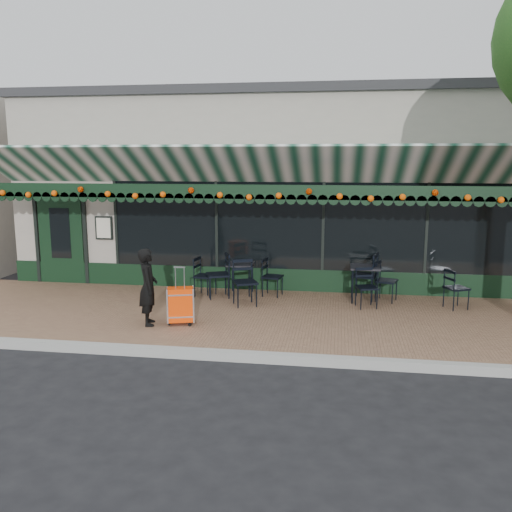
# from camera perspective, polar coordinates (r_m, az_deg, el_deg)

# --- Properties ---
(ground) EXTENTS (80.00, 80.00, 0.00)m
(ground) POSITION_cam_1_polar(r_m,az_deg,el_deg) (8.70, -3.42, -10.67)
(ground) COLOR black
(ground) RESTS_ON ground
(sidewalk) EXTENTS (18.00, 4.00, 0.15)m
(sidewalk) POSITION_cam_1_polar(r_m,az_deg,el_deg) (10.54, -1.12, -6.46)
(sidewalk) COLOR brown
(sidewalk) RESTS_ON ground
(curb) EXTENTS (18.00, 0.16, 0.15)m
(curb) POSITION_cam_1_polar(r_m,az_deg,el_deg) (8.60, -3.53, -10.39)
(curb) COLOR #9E9E99
(curb) RESTS_ON ground
(restaurant_building) EXTENTS (12.00, 9.60, 4.50)m
(restaurant_building) POSITION_cam_1_polar(r_m,az_deg,el_deg) (15.90, 2.49, 7.24)
(restaurant_building) COLOR #A79E91
(restaurant_building) RESTS_ON ground
(woman) EXTENTS (0.48, 0.59, 1.39)m
(woman) POSITION_cam_1_polar(r_m,az_deg,el_deg) (9.86, -11.29, -3.21)
(woman) COLOR black
(woman) RESTS_ON sidewalk
(suitcase) EXTENTS (0.51, 0.37, 1.05)m
(suitcase) POSITION_cam_1_polar(r_m,az_deg,el_deg) (9.85, -7.95, -5.16)
(suitcase) COLOR #FF4108
(suitcase) RESTS_ON sidewalk
(cafe_table_a) EXTENTS (0.60, 0.60, 0.74)m
(cafe_table_a) POSITION_cam_1_polar(r_m,az_deg,el_deg) (11.49, 11.40, -1.43)
(cafe_table_a) COLOR black
(cafe_table_a) RESTS_ON sidewalk
(cafe_table_b) EXTENTS (0.55, 0.55, 0.68)m
(cafe_table_b) POSITION_cam_1_polar(r_m,az_deg,el_deg) (11.88, -1.64, -1.13)
(cafe_table_b) COLOR black
(cafe_table_b) RESTS_ON sidewalk
(chair_a_left) EXTENTS (0.61, 0.61, 1.01)m
(chair_a_left) POSITION_cam_1_polar(r_m,az_deg,el_deg) (11.67, 11.35, -2.06)
(chair_a_left) COLOR black
(chair_a_left) RESTS_ON sidewalk
(chair_a_right) EXTENTS (0.54, 0.54, 0.85)m
(chair_a_right) POSITION_cam_1_polar(r_m,az_deg,el_deg) (11.63, 13.57, -2.60)
(chair_a_right) COLOR black
(chair_a_right) RESTS_ON sidewalk
(chair_a_front) EXTENTS (0.50, 0.50, 0.80)m
(chair_a_front) POSITION_cam_1_polar(r_m,az_deg,el_deg) (11.06, 11.56, -3.31)
(chair_a_front) COLOR black
(chair_a_front) RESTS_ON sidewalk
(chair_a_extra) EXTENTS (0.54, 0.54, 0.81)m
(chair_a_extra) POSITION_cam_1_polar(r_m,az_deg,el_deg) (11.47, 20.36, -3.23)
(chair_a_extra) COLOR black
(chair_a_extra) RESTS_ON sidewalk
(chair_b_left) EXTENTS (0.63, 0.63, 0.97)m
(chair_b_left) POSITION_cam_1_polar(r_m,az_deg,el_deg) (11.63, -4.03, -2.03)
(chair_b_left) COLOR black
(chair_b_left) RESTS_ON sidewalk
(chair_b_right) EXTENTS (0.49, 0.49, 0.83)m
(chair_b_right) POSITION_cam_1_polar(r_m,az_deg,el_deg) (11.76, 1.75, -2.23)
(chair_b_right) COLOR black
(chair_b_right) RESTS_ON sidewalk
(chair_b_front) EXTENTS (0.62, 0.62, 0.94)m
(chair_b_front) POSITION_cam_1_polar(r_m,az_deg,el_deg) (10.98, -1.17, -2.83)
(chair_b_front) COLOR black
(chair_b_front) RESTS_ON sidewalk
(chair_solo) EXTENTS (0.49, 0.49, 0.85)m
(chair_solo) POSITION_cam_1_polar(r_m,az_deg,el_deg) (11.81, -5.38, -2.16)
(chair_solo) COLOR black
(chair_solo) RESTS_ON sidewalk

